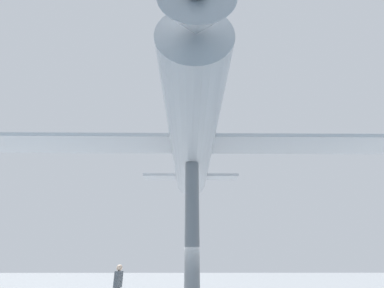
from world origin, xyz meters
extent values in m
cylinder|color=slate|center=(0.00, 0.00, 3.10)|extent=(0.64, 0.64, 6.20)
cylinder|color=#B2B7BC|center=(0.00, 0.00, 7.25)|extent=(2.15, 13.52, 2.09)
cube|color=#B2B7BC|center=(0.00, 0.00, 7.25)|extent=(20.68, 2.12, 0.18)
cube|color=#B2B7BC|center=(0.03, -5.94, 7.40)|extent=(6.62, 1.03, 0.18)
cube|color=#B2B7BC|center=(0.03, -5.94, 8.64)|extent=(0.18, 1.10, 2.36)
cone|color=#B2B7BC|center=(-0.03, 7.27, 7.25)|extent=(1.78, 1.05, 1.77)
cube|color=#4C5156|center=(3.37, -1.75, 1.21)|extent=(0.33, 0.45, 0.68)
sphere|color=beige|center=(3.37, -1.75, 1.69)|extent=(0.27, 0.27, 0.27)
camera|label=1|loc=(0.11, 11.54, 1.99)|focal=24.00mm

